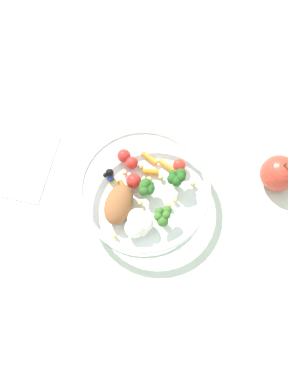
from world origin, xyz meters
name	(u,v)px	position (x,y,z in m)	size (l,w,h in m)	color
ground_plane	(147,206)	(0.00, 0.00, 0.00)	(2.40, 2.40, 0.00)	silver
food_container	(142,194)	(0.00, 0.01, 0.03)	(0.24, 0.24, 0.06)	white
loose_apple	(279,173)	(0.18, -0.17, 0.03)	(0.07, 0.07, 0.08)	#BC3828
folded_napkin	(14,162)	(-0.08, 0.26, 0.00)	(0.15, 0.14, 0.01)	white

